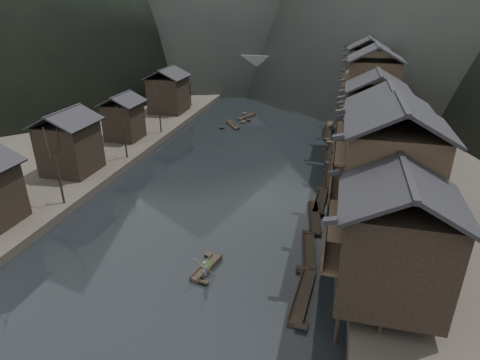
% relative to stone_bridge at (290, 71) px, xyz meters
% --- Properties ---
extents(water, '(300.00, 300.00, 0.00)m').
position_rel_stone_bridge_xyz_m(water, '(0.00, -72.00, -5.11)').
color(water, black).
rests_on(water, ground).
extents(right_bank, '(40.00, 200.00, 1.80)m').
position_rel_stone_bridge_xyz_m(right_bank, '(35.00, -32.00, -4.21)').
color(right_bank, '#2D2823').
rests_on(right_bank, ground).
extents(left_bank, '(40.00, 200.00, 1.20)m').
position_rel_stone_bridge_xyz_m(left_bank, '(-35.00, -32.00, -4.51)').
color(left_bank, '#2D2823').
rests_on(left_bank, ground).
extents(stilt_houses, '(9.00, 67.60, 16.22)m').
position_rel_stone_bridge_xyz_m(stilt_houses, '(17.28, -52.37, 3.79)').
color(stilt_houses, black).
rests_on(stilt_houses, ground).
extents(left_houses, '(8.10, 53.20, 8.73)m').
position_rel_stone_bridge_xyz_m(left_houses, '(-20.50, -51.88, 0.55)').
color(left_houses, black).
rests_on(left_houses, left_bank).
extents(bare_trees, '(3.97, 59.32, 7.93)m').
position_rel_stone_bridge_xyz_m(bare_trees, '(-17.00, -54.88, 1.38)').
color(bare_trees, black).
rests_on(bare_trees, left_bank).
extents(moored_sampans, '(2.84, 56.48, 0.47)m').
position_rel_stone_bridge_xyz_m(moored_sampans, '(11.80, -54.62, -4.91)').
color(moored_sampans, black).
rests_on(moored_sampans, water).
extents(midriver_boats, '(17.31, 28.32, 0.45)m').
position_rel_stone_bridge_xyz_m(midriver_boats, '(-1.57, -24.31, -4.91)').
color(midriver_boats, black).
rests_on(midriver_boats, water).
extents(stone_bridge, '(40.00, 6.00, 9.00)m').
position_rel_stone_bridge_xyz_m(stone_bridge, '(0.00, 0.00, 0.00)').
color(stone_bridge, '#4C4C4F').
rests_on(stone_bridge, ground).
extents(hero_sampan, '(1.80, 4.53, 0.43)m').
position_rel_stone_bridge_xyz_m(hero_sampan, '(2.90, -76.75, -4.91)').
color(hero_sampan, black).
rests_on(hero_sampan, water).
extents(cargo_heap, '(0.98, 1.29, 0.59)m').
position_rel_stone_bridge_xyz_m(cargo_heap, '(2.85, -76.54, -4.38)').
color(cargo_heap, black).
rests_on(cargo_heap, hero_sampan).
extents(boatman, '(0.71, 0.52, 1.81)m').
position_rel_stone_bridge_xyz_m(boatman, '(3.24, -78.27, -3.77)').
color(boatman, '#5E5D60').
rests_on(boatman, hero_sampan).
extents(bamboo_pole, '(1.20, 2.68, 3.72)m').
position_rel_stone_bridge_xyz_m(bamboo_pole, '(3.44, -78.27, -1.01)').
color(bamboo_pole, '#8C7A51').
rests_on(bamboo_pole, boatman).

